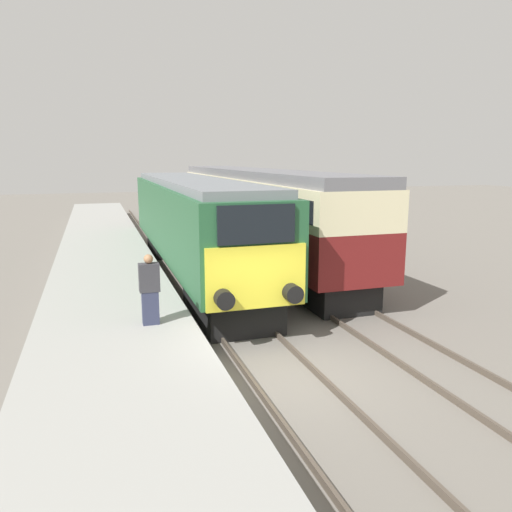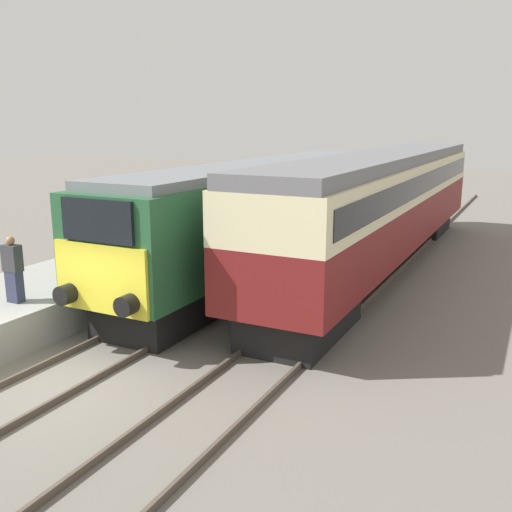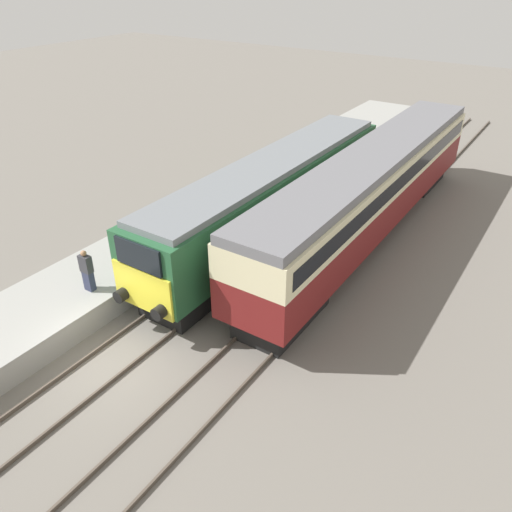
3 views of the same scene
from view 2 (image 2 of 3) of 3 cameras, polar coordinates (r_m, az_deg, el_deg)
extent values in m
plane|color=slate|center=(12.18, -20.23, -12.12)|extent=(120.00, 120.00, 0.00)
cube|color=gray|center=(19.77, -10.03, -0.38)|extent=(3.50, 50.00, 0.92)
cube|color=#4C4238|center=(16.07, -8.97, -4.97)|extent=(0.07, 60.00, 0.14)
cube|color=#4C4238|center=(15.31, -4.58, -5.78)|extent=(0.07, 60.00, 0.14)
cube|color=#4C4238|center=(14.43, 2.14, -6.94)|extent=(0.07, 60.00, 0.14)
cube|color=#4C4238|center=(13.94, 7.56, -7.81)|extent=(0.07, 60.00, 0.14)
cube|color=black|center=(14.96, -8.46, -4.61)|extent=(2.03, 4.00, 1.00)
cube|color=black|center=(24.32, 6.38, 2.39)|extent=(2.03, 4.00, 1.00)
cube|color=#235633|center=(19.12, 0.76, 4.89)|extent=(2.70, 15.83, 2.54)
cube|color=yellow|center=(12.71, -15.26, -2.22)|extent=(2.48, 0.10, 1.52)
cube|color=black|center=(12.44, -15.61, 3.43)|extent=(1.89, 0.10, 0.91)
cube|color=slate|center=(18.96, 0.78, 9.05)|extent=(2.38, 15.20, 0.24)
cylinder|color=black|center=(13.25, -18.50, -3.67)|extent=(0.44, 0.35, 0.44)
cylinder|color=black|center=(12.14, -12.80, -4.84)|extent=(0.44, 0.35, 0.44)
cube|color=black|center=(13.89, 4.58, -6.03)|extent=(1.89, 3.60, 0.95)
cube|color=black|center=(27.89, 16.37, 3.28)|extent=(1.89, 3.60, 0.95)
cube|color=maroon|center=(20.49, 12.64, 3.56)|extent=(2.70, 19.31, 1.53)
cube|color=beige|center=(20.31, 12.83, 7.35)|extent=(2.71, 19.31, 1.20)
cube|color=black|center=(20.31, 12.83, 7.35)|extent=(2.75, 18.54, 0.66)
cube|color=slate|center=(20.25, 12.94, 9.54)|extent=(2.48, 19.31, 0.36)
cube|color=#2D334C|center=(14.51, -22.97, -2.83)|extent=(0.36, 0.24, 0.75)
cube|color=#333338|center=(14.35, -23.22, -0.19)|extent=(0.44, 0.26, 0.62)
sphere|color=#9E704C|center=(14.26, -23.37, 1.42)|extent=(0.20, 0.20, 0.20)
camera|label=1|loc=(12.05, -72.18, 1.69)|focal=35.00mm
camera|label=3|loc=(6.21, 140.71, 62.47)|focal=35.00mm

